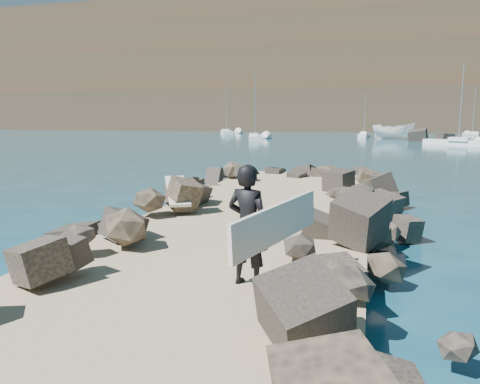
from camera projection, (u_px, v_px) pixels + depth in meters
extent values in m
plane|color=#0F384C|center=(250.00, 242.00, 12.39)|extent=(800.00, 800.00, 0.00)
cube|color=#8C7759|center=(228.00, 252.00, 10.44)|extent=(6.00, 26.00, 0.60)
cube|color=black|center=(123.00, 230.00, 11.65)|extent=(2.60, 22.00, 1.00)
cube|color=black|center=(363.00, 247.00, 10.12)|extent=(2.60, 22.00, 1.00)
cube|color=#2D4919|center=(394.00, 79.00, 159.44)|extent=(360.00, 140.00, 32.00)
cube|color=beige|center=(177.00, 194.00, 13.69)|extent=(1.61, 2.38, 0.08)
imported|color=white|center=(393.00, 131.00, 69.06)|extent=(6.46, 3.71, 2.35)
imported|color=black|center=(248.00, 226.00, 7.40)|extent=(0.81, 0.63, 1.96)
cube|color=beige|center=(276.00, 224.00, 7.28)|extent=(0.93, 2.30, 0.76)
cube|color=white|center=(472.00, 136.00, 74.93)|extent=(1.88, 6.83, 0.80)
cylinder|color=gray|center=(474.00, 110.00, 74.29)|extent=(0.12, 0.12, 7.43)
cube|color=white|center=(473.00, 133.00, 74.08)|extent=(1.19, 1.95, 0.44)
cube|color=white|center=(458.00, 143.00, 54.11)|extent=(7.59, 5.35, 0.80)
cylinder|color=gray|center=(461.00, 103.00, 53.37)|extent=(0.12, 0.12, 8.55)
cube|color=white|center=(459.00, 139.00, 53.59)|extent=(2.51, 2.16, 0.44)
cube|color=white|center=(255.00, 138.00, 67.55)|extent=(3.46, 7.94, 0.80)
cylinder|color=gray|center=(255.00, 106.00, 66.82)|extent=(0.12, 0.12, 8.53)
cube|color=white|center=(254.00, 135.00, 66.61)|extent=(1.71, 2.40, 0.44)
cube|color=white|center=(364.00, 136.00, 74.94)|extent=(1.88, 5.96, 0.80)
cylinder|color=gray|center=(365.00, 113.00, 74.37)|extent=(0.12, 0.12, 6.44)
cube|color=white|center=(364.00, 133.00, 74.20)|extent=(1.10, 1.73, 0.44)
cube|color=white|center=(227.00, 133.00, 90.20)|extent=(4.72, 8.10, 0.80)
cylinder|color=gray|center=(227.00, 108.00, 89.45)|extent=(0.12, 0.12, 8.84)
cube|color=white|center=(225.00, 130.00, 89.28)|extent=(2.05, 2.57, 0.44)
cube|color=white|center=(247.00, 27.00, 162.15)|extent=(10.00, 8.00, 4.00)
cube|color=white|center=(366.00, 29.00, 164.01)|extent=(8.00, 6.00, 3.50)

